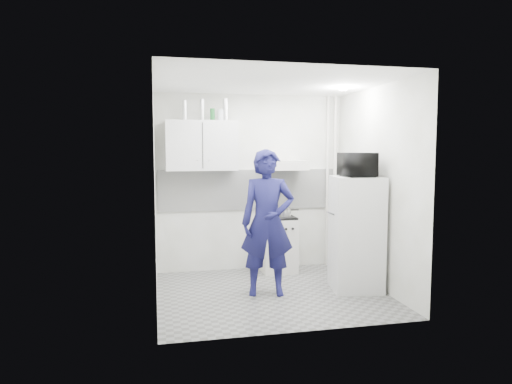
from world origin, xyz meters
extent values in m
plane|color=slate|center=(0.00, 0.00, 0.00)|extent=(2.80, 2.80, 0.00)
plane|color=white|center=(0.00, 0.00, 2.60)|extent=(2.80, 2.80, 0.00)
plane|color=white|center=(0.00, 1.25, 1.30)|extent=(2.80, 0.00, 2.80)
plane|color=white|center=(-1.40, 0.00, 1.30)|extent=(0.00, 2.60, 2.60)
plane|color=white|center=(1.40, 0.00, 1.30)|extent=(0.00, 2.60, 2.60)
imported|color=#141445|center=(-0.06, -0.02, 0.90)|extent=(0.72, 0.54, 1.80)
cube|color=silver|center=(0.35, 1.00, 0.40)|extent=(0.49, 0.49, 0.79)
cube|color=silver|center=(1.10, -0.06, 0.73)|extent=(0.69, 0.69, 1.45)
cube|color=black|center=(0.35, 1.00, 0.81)|extent=(0.47, 0.47, 0.03)
cylinder|color=silver|center=(0.45, 1.01, 0.87)|extent=(0.19, 0.19, 0.11)
imported|color=black|center=(1.10, -0.06, 1.60)|extent=(0.58, 0.42, 0.30)
cylinder|color=silver|center=(-0.98, 1.07, 2.34)|extent=(0.07, 0.07, 0.27)
cylinder|color=silver|center=(-0.74, 1.07, 2.35)|extent=(0.07, 0.07, 0.30)
cylinder|color=#144C1E|center=(-0.59, 1.07, 2.29)|extent=(0.07, 0.07, 0.17)
cylinder|color=#B2B7BC|center=(-0.48, 1.07, 2.28)|extent=(0.08, 0.08, 0.16)
cylinder|color=silver|center=(-0.40, 1.07, 2.36)|extent=(0.08, 0.08, 0.31)
cube|color=silver|center=(-0.75, 1.07, 1.85)|extent=(1.00, 0.35, 0.70)
cube|color=silver|center=(0.45, 1.00, 1.57)|extent=(0.60, 0.50, 0.14)
cube|color=white|center=(0.00, 1.24, 1.20)|extent=(2.74, 0.03, 0.60)
cylinder|color=silver|center=(1.30, 1.17, 1.30)|extent=(0.05, 0.05, 2.60)
cylinder|color=silver|center=(1.18, 1.17, 1.30)|extent=(0.04, 0.04, 2.60)
cylinder|color=white|center=(1.00, 0.20, 2.57)|extent=(0.10, 0.10, 0.02)
camera|label=1|loc=(-1.39, -5.40, 1.79)|focal=32.00mm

